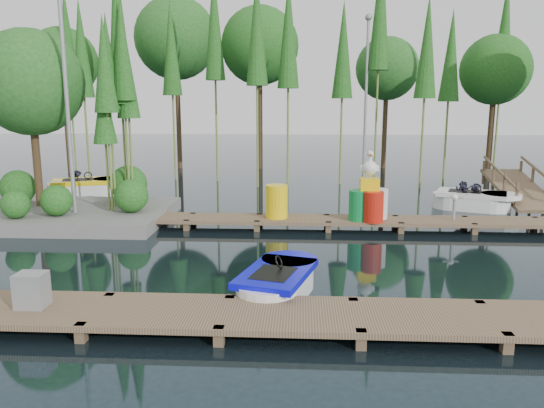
# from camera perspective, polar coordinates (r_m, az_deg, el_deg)

# --- Properties ---
(ground_plane) EXTENTS (90.00, 90.00, 0.00)m
(ground_plane) POSITION_cam_1_polar(r_m,az_deg,el_deg) (13.19, -2.30, -5.09)
(ground_plane) COLOR #1B2A33
(near_dock) EXTENTS (18.00, 1.50, 0.50)m
(near_dock) POSITION_cam_1_polar(r_m,az_deg,el_deg) (8.89, -5.11, -11.75)
(near_dock) COLOR brown
(near_dock) RESTS_ON ground
(far_dock) EXTENTS (15.00, 1.20, 0.50)m
(far_dock) POSITION_cam_1_polar(r_m,az_deg,el_deg) (15.49, 2.26, -1.75)
(far_dock) COLOR brown
(far_dock) RESTS_ON ground
(island) EXTENTS (6.20, 4.20, 6.75)m
(island) POSITION_cam_1_polar(r_m,az_deg,el_deg) (17.59, -22.43, 8.69)
(island) COLOR slate
(island) RESTS_ON ground
(tree_screen) EXTENTS (34.42, 18.53, 10.31)m
(tree_screen) POSITION_cam_1_polar(r_m,az_deg,el_deg) (23.55, -5.03, 17.04)
(tree_screen) COLOR #432F1C
(tree_screen) RESTS_ON ground
(lamp_island) EXTENTS (0.30, 0.30, 7.25)m
(lamp_island) POSITION_cam_1_polar(r_m,az_deg,el_deg) (16.54, -21.35, 12.40)
(lamp_island) COLOR gray
(lamp_island) RESTS_ON ground
(lamp_rear) EXTENTS (0.30, 0.30, 7.25)m
(lamp_rear) POSITION_cam_1_polar(r_m,az_deg,el_deg) (23.77, 10.11, 12.38)
(lamp_rear) COLOR gray
(lamp_rear) RESTS_ON ground
(ramp) EXTENTS (1.50, 3.94, 1.49)m
(ramp) POSITION_cam_1_polar(r_m,az_deg,el_deg) (20.86, 25.02, 1.56)
(ramp) COLOR brown
(ramp) RESTS_ON ground
(boat_blue) EXTENTS (1.77, 2.72, 0.85)m
(boat_blue) POSITION_cam_1_polar(r_m,az_deg,el_deg) (10.21, 0.59, -8.56)
(boat_blue) COLOR white
(boat_blue) RESTS_ON ground
(boat_yellow_far) EXTENTS (3.30, 2.30, 1.51)m
(boat_yellow_far) POSITION_cam_1_polar(r_m,az_deg,el_deg) (21.97, -19.40, 1.71)
(boat_yellow_far) COLOR white
(boat_yellow_far) RESTS_ON ground
(boat_white_far) EXTENTS (3.13, 2.22, 1.35)m
(boat_white_far) POSITION_cam_1_polar(r_m,az_deg,el_deg) (19.38, 20.76, 0.37)
(boat_white_far) COLOR white
(boat_white_far) RESTS_ON ground
(utility_cabinet) EXTENTS (0.48, 0.40, 0.58)m
(utility_cabinet) POSITION_cam_1_polar(r_m,az_deg,el_deg) (9.74, -24.43, -8.42)
(utility_cabinet) COLOR gray
(utility_cabinet) RESTS_ON near_dock
(yellow_barrel) EXTENTS (0.64, 0.64, 0.96)m
(yellow_barrel) POSITION_cam_1_polar(r_m,az_deg,el_deg) (15.39, 0.50, 0.28)
(yellow_barrel) COLOR yellow
(yellow_barrel) RESTS_ON far_dock
(drum_cluster) EXTENTS (1.15, 1.06, 1.99)m
(drum_cluster) POSITION_cam_1_polar(r_m,az_deg,el_deg) (15.33, 10.48, 0.43)
(drum_cluster) COLOR #0E7F36
(drum_cluster) RESTS_ON far_dock
(seagull_post) EXTENTS (0.46, 0.25, 0.74)m
(seagull_post) POSITION_cam_1_polar(r_m,az_deg,el_deg) (15.99, 19.03, 0.13)
(seagull_post) COLOR gray
(seagull_post) RESTS_ON far_dock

